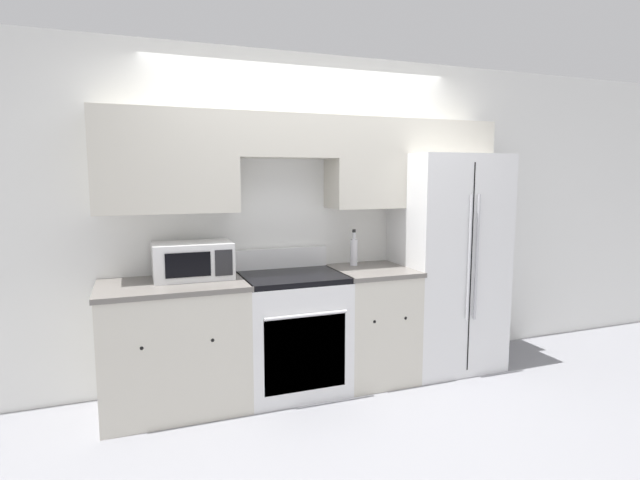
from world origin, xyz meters
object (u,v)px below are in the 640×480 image
(bottle, at_px, (354,251))
(microwave, at_px, (193,260))
(refrigerator, at_px, (443,261))
(oven_range, at_px, (293,332))

(bottle, bearing_deg, microwave, -176.96)
(refrigerator, bearing_deg, bottle, 171.77)
(refrigerator, distance_m, microwave, 2.10)
(microwave, distance_m, bottle, 1.31)
(refrigerator, relative_size, bottle, 6.05)
(microwave, height_order, bottle, bottle)
(oven_range, xyz_separation_m, refrigerator, (1.38, 0.07, 0.45))
(oven_range, distance_m, bottle, 0.84)
(refrigerator, xyz_separation_m, bottle, (-0.79, 0.11, 0.11))
(refrigerator, xyz_separation_m, microwave, (-2.10, 0.05, 0.13))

